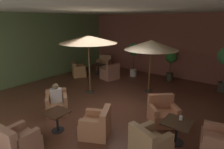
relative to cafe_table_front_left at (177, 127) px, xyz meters
name	(u,v)px	position (x,y,z in m)	size (l,w,h in m)	color
ground_plane	(104,104)	(-3.01, 0.65, -0.46)	(9.58, 10.34, 0.02)	brown
wall_back_brick	(161,45)	(-3.01, 5.77, 1.29)	(9.58, 0.08, 3.49)	brown
wall_left_accent	(33,48)	(-7.76, 0.65, 1.29)	(0.08, 10.34, 3.49)	#607A4B
ceiling_slab	(103,8)	(-3.01, 0.65, 3.07)	(9.58, 10.34, 0.06)	silver
cafe_table_front_left	(177,127)	(0.00, 0.00, 0.00)	(0.70, 0.70, 0.61)	black
armchair_front_left_north	(163,114)	(-0.68, 0.73, -0.14)	(1.13, 1.13, 0.86)	#BD7654
armchair_front_left_east	(150,145)	(-0.31, -0.94, -0.12)	(0.95, 0.96, 0.85)	tan
armchair_front_left_south	(220,143)	(0.98, 0.18, -0.13)	(0.90, 0.92, 0.89)	tan
cafe_table_front_right	(57,117)	(-2.93, -1.57, 0.00)	(0.66, 0.66, 0.61)	black
armchair_front_right_north	(57,104)	(-3.87, -0.87, -0.15)	(1.01, 1.00, 0.78)	tan
armchair_front_right_east	(18,143)	(-2.84, -2.74, -0.14)	(0.80, 0.81, 0.82)	#AD7962
armchair_front_right_south	(96,125)	(-1.88, -1.03, -0.14)	(1.04, 1.03, 0.82)	#B47552
cafe_table_mid_center	(98,67)	(-5.91, 3.57, -0.02)	(0.68, 0.68, 0.61)	black
armchair_mid_center_north	(78,71)	(-6.57, 2.59, -0.14)	(1.08, 1.05, 0.83)	tan
armchair_mid_center_east	(110,74)	(-4.75, 3.28, -0.14)	(0.94, 0.98, 0.88)	tan
armchair_mid_center_south	(104,65)	(-6.35, 4.67, -0.12)	(1.04, 1.02, 0.91)	tan
patio_umbrella_tall_red	(88,40)	(-4.24, 1.15, 1.90)	(2.41, 2.41, 2.53)	#2D2D2D
patio_umbrella_center_beige	(151,45)	(-2.23, 2.88, 1.66)	(2.30, 2.30, 2.32)	#2D2D2D
potted_tree_left_corner	(171,62)	(-2.05, 4.96, 0.58)	(0.57, 0.57, 1.57)	#3A3829
potted_tree_mid_right	(134,53)	(-4.04, 4.53, 0.88)	(0.67, 0.67, 1.90)	silver
patron_blue_shirt	(56,94)	(-3.84, -0.90, 0.26)	(0.40, 0.44, 0.68)	silver
iced_drink_cup	(181,118)	(0.03, 0.15, 0.21)	(0.08, 0.08, 0.11)	white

